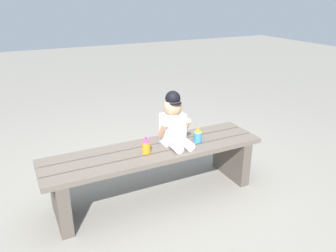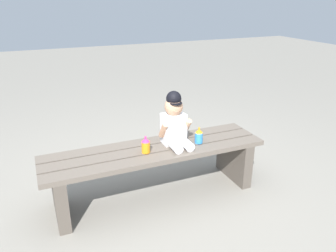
# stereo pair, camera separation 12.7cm
# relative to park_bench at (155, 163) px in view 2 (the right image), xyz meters

# --- Properties ---
(ground_plane) EXTENTS (16.00, 16.00, 0.00)m
(ground_plane) POSITION_rel_park_bench_xyz_m (0.00, 0.00, -0.28)
(ground_plane) COLOR gray
(park_bench) EXTENTS (1.64, 0.41, 0.40)m
(park_bench) POSITION_rel_park_bench_xyz_m (0.00, 0.00, 0.00)
(park_bench) COLOR #60564C
(park_bench) RESTS_ON ground_plane
(child_figure) EXTENTS (0.23, 0.27, 0.40)m
(child_figure) POSITION_rel_park_bench_xyz_m (0.17, 0.02, 0.30)
(child_figure) COLOR white
(child_figure) RESTS_ON park_bench
(sippy_cup_left) EXTENTS (0.06, 0.06, 0.12)m
(sippy_cup_left) POSITION_rel_park_bench_xyz_m (-0.08, -0.04, 0.18)
(sippy_cup_left) COLOR orange
(sippy_cup_left) RESTS_ON park_bench
(sippy_cup_right) EXTENTS (0.06, 0.06, 0.12)m
(sippy_cup_right) POSITION_rel_park_bench_xyz_m (0.34, -0.04, 0.18)
(sippy_cup_right) COLOR #338CE5
(sippy_cup_right) RESTS_ON park_bench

